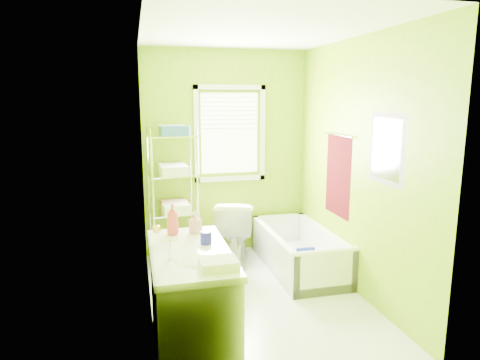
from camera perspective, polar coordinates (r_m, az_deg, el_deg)
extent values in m
plane|color=silver|center=(4.53, 2.18, -15.29)|extent=(2.90, 2.90, 0.00)
cube|color=#739B07|center=(5.51, -1.91, 3.62)|extent=(2.10, 0.04, 2.60)
cube|color=#739B07|center=(2.79, 10.67, -3.76)|extent=(2.10, 0.04, 2.60)
cube|color=#739B07|center=(3.96, -12.43, 0.50)|extent=(0.04, 2.90, 2.60)
cube|color=#739B07|center=(4.53, 15.18, 1.65)|extent=(0.04, 2.90, 2.60)
cube|color=white|center=(4.11, 2.46, 19.32)|extent=(2.10, 2.90, 0.04)
cube|color=white|center=(5.49, -1.39, 6.21)|extent=(0.74, 0.01, 1.01)
cube|color=white|center=(5.55, -1.32, 0.21)|extent=(0.92, 0.05, 0.06)
cube|color=white|center=(5.45, -1.37, 12.28)|extent=(0.92, 0.05, 0.06)
cube|color=white|center=(5.39, -5.83, 6.07)|extent=(0.06, 0.05, 1.22)
cube|color=white|center=(5.58, 2.99, 6.27)|extent=(0.06, 0.05, 1.22)
cube|color=white|center=(5.45, -1.35, 9.23)|extent=(0.72, 0.02, 0.50)
cube|color=white|center=(3.07, -11.40, -8.29)|extent=(0.02, 0.80, 2.00)
sphere|color=gold|center=(3.38, -11.02, -6.46)|extent=(0.07, 0.07, 0.07)
cube|color=#47080C|center=(4.85, 12.94, 0.55)|extent=(0.02, 0.58, 0.90)
cylinder|color=silver|center=(4.78, 13.01, 5.85)|extent=(0.02, 0.62, 0.02)
cube|color=#CC5972|center=(4.02, 19.00, 3.91)|extent=(0.02, 0.54, 0.64)
cube|color=white|center=(4.02, 18.90, 3.91)|extent=(0.01, 0.44, 0.54)
cube|color=white|center=(5.24, 7.76, -11.04)|extent=(0.71, 1.53, 0.10)
cube|color=white|center=(5.07, 4.39, -9.57)|extent=(0.07, 1.53, 0.46)
cube|color=white|center=(5.29, 11.08, -8.83)|extent=(0.07, 1.53, 0.46)
cube|color=white|center=(4.55, 11.27, -12.19)|extent=(0.71, 0.07, 0.46)
cube|color=white|center=(5.82, 5.15, -6.85)|extent=(0.71, 0.07, 0.46)
cylinder|color=white|center=(4.47, 11.38, -9.48)|extent=(0.71, 0.07, 0.07)
cylinder|color=#1320B4|center=(4.94, 9.17, -11.50)|extent=(0.30, 0.30, 0.05)
cylinder|color=#C7D616|center=(4.92, 9.18, -10.98)|extent=(0.28, 0.28, 0.04)
cube|color=#1320B4|center=(5.00, 8.72, -9.98)|extent=(0.21, 0.04, 0.20)
imported|color=white|center=(5.27, -0.64, -6.75)|extent=(0.66, 0.88, 0.80)
cube|color=silver|center=(3.47, -6.52, -16.41)|extent=(0.56, 1.13, 0.82)
cube|color=white|center=(3.29, -6.68, -9.67)|extent=(0.59, 1.16, 0.05)
ellipsoid|color=white|center=(3.16, -5.95, -10.69)|extent=(0.39, 0.51, 0.14)
cylinder|color=silver|center=(3.10, -9.39, -9.19)|extent=(0.03, 0.03, 0.16)
cylinder|color=silver|center=(3.08, -9.43, -7.97)|extent=(0.12, 0.02, 0.02)
imported|color=#CA3B4B|center=(3.63, -8.98, -5.20)|extent=(0.12, 0.12, 0.26)
imported|color=#CC849E|center=(3.65, -5.96, -5.65)|extent=(0.12, 0.12, 0.18)
cylinder|color=#191692|center=(3.39, -4.56, -7.67)|extent=(0.09, 0.09, 0.10)
cube|color=silver|center=(2.93, -2.86, -11.09)|extent=(0.25, 0.20, 0.06)
cylinder|color=silver|center=(5.04, -11.47, -2.74)|extent=(0.02, 0.02, 1.66)
cylinder|color=silver|center=(5.35, -12.04, -1.97)|extent=(0.02, 0.02, 1.66)
cylinder|color=silver|center=(5.14, -5.63, -2.29)|extent=(0.02, 0.02, 1.66)
cylinder|color=silver|center=(5.45, -6.51, -1.56)|extent=(0.02, 0.02, 1.66)
cube|color=silver|center=(5.43, -8.68, -9.08)|extent=(0.59, 0.40, 0.02)
cube|color=silver|center=(5.29, -8.83, -4.32)|extent=(0.59, 0.40, 0.02)
cube|color=silver|center=(5.18, -8.98, 0.67)|extent=(0.59, 0.40, 0.02)
cube|color=silver|center=(5.12, -9.13, 5.81)|extent=(0.59, 0.40, 0.02)
cube|color=#2C599F|center=(5.02, -8.85, 6.47)|extent=(0.33, 0.24, 0.11)
cube|color=silver|center=(5.24, -9.20, 6.65)|extent=(0.33, 0.24, 0.11)
cube|color=silver|center=(5.07, -8.76, 1.21)|extent=(0.33, 0.24, 0.11)
cube|color=silver|center=(5.30, -9.12, 1.60)|extent=(0.33, 0.24, 0.11)
cube|color=silver|center=(5.19, -8.50, -3.83)|extent=(0.33, 0.24, 0.11)
cube|color=#F0A4C0|center=(5.40, -8.84, -3.26)|extent=(0.33, 0.24, 0.11)
cube|color=#F0A4C0|center=(5.42, -5.88, -6.73)|extent=(0.06, 0.29, 0.52)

